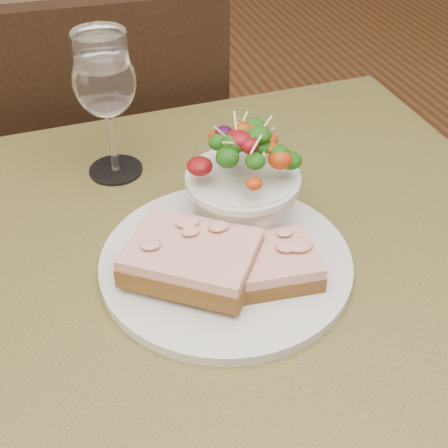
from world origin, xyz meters
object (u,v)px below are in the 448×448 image
object	(u,v)px
sandwich_back	(192,258)
wine_glass	(105,85)
sandwich_front	(267,264)
cafe_table	(223,357)
dinner_plate	(226,262)
ramekin	(153,255)
salad_bowl	(243,177)
chair_far	(115,247)

from	to	relation	value
sandwich_back	wine_glass	size ratio (longest dim) A/B	0.91
sandwich_back	wine_glass	distance (m)	0.25
sandwich_front	wine_glass	world-z (taller)	wine_glass
cafe_table	dinner_plate	size ratio (longest dim) A/B	2.95
sandwich_front	ramekin	world-z (taller)	ramekin
ramekin	salad_bowl	world-z (taller)	salad_bowl
cafe_table	sandwich_back	bearing A→B (deg)	136.40
sandwich_front	dinner_plate	bearing A→B (deg)	136.14
cafe_table	sandwich_back	distance (m)	0.14
dinner_plate	sandwich_back	distance (m)	0.05
sandwich_front	ramekin	bearing A→B (deg)	163.06
sandwich_back	salad_bowl	bearing A→B (deg)	78.43
chair_far	dinner_plate	world-z (taller)	chair_far
chair_far	cafe_table	bearing A→B (deg)	96.95
cafe_table	wine_glass	bearing A→B (deg)	102.82
dinner_plate	salad_bowl	size ratio (longest dim) A/B	2.14
ramekin	dinner_plate	bearing A→B (deg)	-6.88
dinner_plate	sandwich_front	bearing A→B (deg)	-50.62
sandwich_front	sandwich_back	world-z (taller)	sandwich_back
cafe_table	ramekin	world-z (taller)	ramekin
sandwich_back	chair_far	bearing A→B (deg)	127.67
sandwich_back	ramekin	size ratio (longest dim) A/B	2.38
wine_glass	dinner_plate	bearing A→B (deg)	-71.21
dinner_plate	sandwich_front	distance (m)	0.05
chair_far	wine_glass	size ratio (longest dim) A/B	5.14
chair_far	sandwich_back	bearing A→B (deg)	94.71
chair_far	ramekin	bearing A→B (deg)	91.37
wine_glass	salad_bowl	bearing A→B (deg)	-54.64
chair_far	wine_glass	bearing A→B (deg)	90.09
cafe_table	sandwich_front	size ratio (longest dim) A/B	7.20
sandwich_back	dinner_plate	bearing A→B (deg)	55.68
dinner_plate	wine_glass	size ratio (longest dim) A/B	1.55
cafe_table	ramekin	distance (m)	0.15
ramekin	wine_glass	world-z (taller)	wine_glass
sandwich_front	wine_glass	distance (m)	0.30
sandwich_front	wine_glass	xyz separation A→B (m)	(-0.11, 0.26, 0.10)
cafe_table	sandwich_front	distance (m)	0.14
salad_bowl	wine_glass	world-z (taller)	wine_glass
ramekin	salad_bowl	bearing A→B (deg)	22.65
cafe_table	salad_bowl	distance (m)	0.21
chair_far	sandwich_front	xyz separation A→B (m)	(0.08, -0.64, 0.48)
chair_far	sandwich_front	bearing A→B (deg)	101.15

